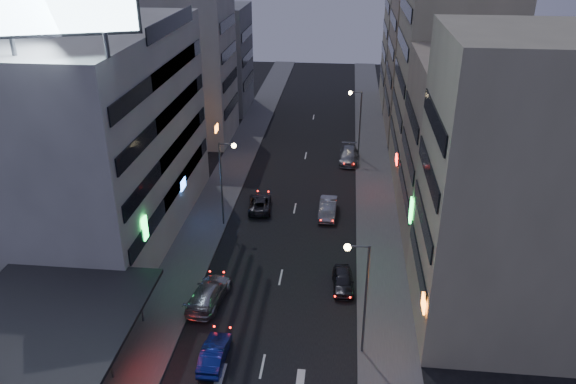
# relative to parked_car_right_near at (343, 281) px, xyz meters

# --- Properties ---
(sidewalk_left) EXTENTS (4.00, 120.00, 0.12)m
(sidewalk_left) POSITION_rel_parked_car_right_near_xyz_m (-12.92, 16.92, -0.61)
(sidewalk_left) COLOR #4C4C4F
(sidewalk_left) RESTS_ON ground
(sidewalk_right) EXTENTS (4.00, 120.00, 0.12)m
(sidewalk_right) POSITION_rel_parked_car_right_near_xyz_m (3.08, 16.92, -0.61)
(sidewalk_right) COLOR #4C4C4F
(sidewalk_right) RESTS_ON ground
(food_court) EXTENTS (11.00, 13.00, 3.88)m
(food_court) POSITION_rel_parked_car_right_near_xyz_m (-18.82, -11.08, 1.32)
(food_court) COLOR #ADA688
(food_court) RESTS_ON ground
(white_building) EXTENTS (14.00, 24.00, 18.00)m
(white_building) POSITION_rel_parked_car_right_near_xyz_m (-21.92, 6.92, 8.33)
(white_building) COLOR beige
(white_building) RESTS_ON ground
(shophouse_near) EXTENTS (10.00, 11.00, 20.00)m
(shophouse_near) POSITION_rel_parked_car_right_near_xyz_m (10.08, -2.58, 9.33)
(shophouse_near) COLOR #ADA688
(shophouse_near) RESTS_ON ground
(shophouse_mid) EXTENTS (11.00, 12.00, 16.00)m
(shophouse_mid) POSITION_rel_parked_car_right_near_xyz_m (10.58, 8.92, 7.33)
(shophouse_mid) COLOR tan
(shophouse_mid) RESTS_ON ground
(shophouse_far) EXTENTS (10.00, 14.00, 22.00)m
(shophouse_far) POSITION_rel_parked_car_right_near_xyz_m (10.08, 21.92, 10.33)
(shophouse_far) COLOR #ADA688
(shophouse_far) RESTS_ON ground
(far_left_a) EXTENTS (11.00, 10.00, 20.00)m
(far_left_a) POSITION_rel_parked_car_right_near_xyz_m (-20.42, 31.92, 9.33)
(far_left_a) COLOR beige
(far_left_a) RESTS_ON ground
(far_left_b) EXTENTS (12.00, 10.00, 15.00)m
(far_left_b) POSITION_rel_parked_car_right_near_xyz_m (-20.92, 44.92, 6.83)
(far_left_b) COLOR gray
(far_left_b) RESTS_ON ground
(far_right_a) EXTENTS (11.00, 12.00, 18.00)m
(far_right_a) POSITION_rel_parked_car_right_near_xyz_m (10.58, 36.92, 8.33)
(far_right_a) COLOR tan
(far_right_a) RESTS_ON ground
(far_right_b) EXTENTS (12.00, 12.00, 24.00)m
(far_right_b) POSITION_rel_parked_car_right_near_xyz_m (11.08, 50.92, 11.33)
(far_right_b) COLOR #ADA688
(far_right_b) RESTS_ON ground
(street_lamp_right_near) EXTENTS (1.60, 0.44, 8.02)m
(street_lamp_right_near) POSITION_rel_parked_car_right_near_xyz_m (0.98, -7.08, 4.70)
(street_lamp_right_near) COLOR #595B60
(street_lamp_right_near) RESTS_ON sidewalk_right
(street_lamp_left) EXTENTS (1.60, 0.44, 8.02)m
(street_lamp_left) POSITION_rel_parked_car_right_near_xyz_m (-10.83, 8.92, 4.70)
(street_lamp_left) COLOR #595B60
(street_lamp_left) RESTS_ON sidewalk_left
(street_lamp_right_far) EXTENTS (1.60, 0.44, 8.02)m
(street_lamp_right_far) POSITION_rel_parked_car_right_near_xyz_m (0.98, 26.92, 4.70)
(street_lamp_right_far) COLOR #595B60
(street_lamp_right_far) RESTS_ON sidewalk_right
(parked_car_right_near) EXTENTS (1.84, 4.02, 1.33)m
(parked_car_right_near) POSITION_rel_parked_car_right_near_xyz_m (0.00, 0.00, 0.00)
(parked_car_right_near) COLOR #2A2A2F
(parked_car_right_near) RESTS_ON ground
(parked_car_right_mid) EXTENTS (1.70, 4.61, 1.51)m
(parked_car_right_mid) POSITION_rel_parked_car_right_near_xyz_m (-1.65, 11.81, 0.09)
(parked_car_right_mid) COLOR #94959C
(parked_car_right_mid) RESTS_ON ground
(parked_car_left) EXTENTS (2.64, 4.84, 1.29)m
(parked_car_left) POSITION_rel_parked_car_right_near_xyz_m (-8.33, 12.43, -0.02)
(parked_car_left) COLOR #27272C
(parked_car_left) RESTS_ON ground
(parked_car_right_far) EXTENTS (2.21, 5.37, 1.56)m
(parked_car_right_far) POSITION_rel_parked_car_right_near_xyz_m (0.26, 25.63, 0.11)
(parked_car_right_far) COLOR gray
(parked_car_right_far) RESTS_ON ground
(road_car_blue) EXTENTS (1.46, 4.13, 1.36)m
(road_car_blue) POSITION_rel_parked_car_right_near_xyz_m (-8.01, -8.95, 0.01)
(road_car_blue) COLOR navy
(road_car_blue) RESTS_ON ground
(road_car_silver) EXTENTS (2.85, 5.65, 1.57)m
(road_car_silver) POSITION_rel_parked_car_right_near_xyz_m (-9.82, -2.85, 0.12)
(road_car_silver) COLOR #A0A2A8
(road_car_silver) RESTS_ON ground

